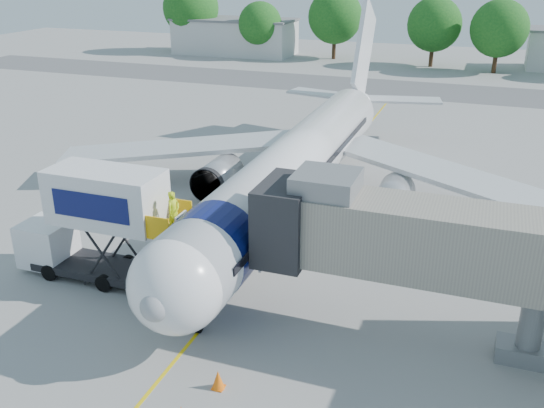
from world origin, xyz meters
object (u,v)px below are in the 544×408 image
(catering_hiloader, at_px, (98,225))
(aircraft, at_px, (300,163))
(ground_tug, at_px, (70,396))
(jet_bridge, at_px, (414,240))

(catering_hiloader, bearing_deg, aircraft, 60.62)
(aircraft, bearing_deg, ground_tug, -95.25)
(aircraft, height_order, catering_hiloader, aircraft)
(aircraft, xyz_separation_m, ground_tug, (-1.79, -19.44, -2.13))
(aircraft, distance_m, ground_tug, 19.63)
(aircraft, height_order, ground_tug, aircraft)
(jet_bridge, distance_m, catering_hiloader, 14.34)
(jet_bridge, bearing_deg, aircraft, 125.70)
(aircraft, distance_m, jet_bridge, 13.77)
(aircraft, xyz_separation_m, catering_hiloader, (-6.26, -11.12, -0.19))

